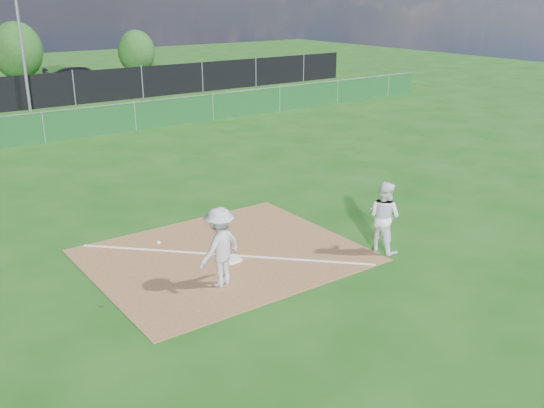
{
  "coord_description": "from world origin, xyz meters",
  "views": [
    {
      "loc": [
        -6.71,
        -10.17,
        5.82
      ],
      "look_at": [
        1.38,
        1.0,
        1.0
      ],
      "focal_mm": 40.0,
      "sensor_mm": 36.0,
      "label": 1
    }
  ],
  "objects_px": {
    "runner": "(384,217)",
    "tree_mid": "(17,51)",
    "light_pole": "(20,31)",
    "play_at_first": "(220,247)",
    "car_right": "(84,79)",
    "tree_right": "(136,52)",
    "first_base": "(231,260)"
  },
  "relations": [
    {
      "from": "light_pole",
      "to": "runner",
      "type": "distance_m",
      "value": 23.92
    },
    {
      "from": "tree_mid",
      "to": "tree_right",
      "type": "height_order",
      "value": "tree_mid"
    },
    {
      "from": "light_pole",
      "to": "play_at_first",
      "type": "distance_m",
      "value": 23.27
    },
    {
      "from": "first_base",
      "to": "runner",
      "type": "height_order",
      "value": "runner"
    },
    {
      "from": "first_base",
      "to": "tree_mid",
      "type": "distance_m",
      "value": 34.25
    },
    {
      "from": "play_at_first",
      "to": "car_right",
      "type": "xyz_separation_m",
      "value": [
        7.16,
        28.23,
        -0.16
      ]
    },
    {
      "from": "light_pole",
      "to": "runner",
      "type": "bearing_deg",
      "value": -85.88
    },
    {
      "from": "play_at_first",
      "to": "runner",
      "type": "bearing_deg",
      "value": -9.97
    },
    {
      "from": "light_pole",
      "to": "runner",
      "type": "xyz_separation_m",
      "value": [
        1.7,
        -23.65,
        -3.14
      ]
    },
    {
      "from": "first_base",
      "to": "play_at_first",
      "type": "xyz_separation_m",
      "value": [
        -0.8,
        -0.85,
        0.81
      ]
    },
    {
      "from": "play_at_first",
      "to": "light_pole",
      "type": "bearing_deg",
      "value": 84.16
    },
    {
      "from": "light_pole",
      "to": "play_at_first",
      "type": "xyz_separation_m",
      "value": [
        -2.35,
        -22.94,
        -3.13
      ]
    },
    {
      "from": "light_pole",
      "to": "tree_mid",
      "type": "height_order",
      "value": "light_pole"
    },
    {
      "from": "first_base",
      "to": "tree_mid",
      "type": "relative_size",
      "value": 0.09
    },
    {
      "from": "play_at_first",
      "to": "car_right",
      "type": "distance_m",
      "value": 29.12
    },
    {
      "from": "light_pole",
      "to": "tree_right",
      "type": "bearing_deg",
      "value": 44.57
    },
    {
      "from": "light_pole",
      "to": "first_base",
      "type": "height_order",
      "value": "light_pole"
    },
    {
      "from": "first_base",
      "to": "runner",
      "type": "xyz_separation_m",
      "value": [
        3.25,
        -1.56,
        0.8
      ]
    },
    {
      "from": "car_right",
      "to": "first_base",
      "type": "bearing_deg",
      "value": -178.25
    },
    {
      "from": "light_pole",
      "to": "car_right",
      "type": "relative_size",
      "value": 1.65
    },
    {
      "from": "first_base",
      "to": "tree_right",
      "type": "bearing_deg",
      "value": 69.34
    },
    {
      "from": "car_right",
      "to": "tree_right",
      "type": "relative_size",
      "value": 1.49
    },
    {
      "from": "play_at_first",
      "to": "runner",
      "type": "relative_size",
      "value": 1.19
    },
    {
      "from": "light_pole",
      "to": "tree_right",
      "type": "relative_size",
      "value": 2.47
    },
    {
      "from": "light_pole",
      "to": "tree_mid",
      "type": "bearing_deg",
      "value": 77.61
    },
    {
      "from": "car_right",
      "to": "tree_mid",
      "type": "xyz_separation_m",
      "value": [
        -2.21,
        6.56,
        1.35
      ]
    },
    {
      "from": "play_at_first",
      "to": "tree_mid",
      "type": "distance_m",
      "value": 35.16
    },
    {
      "from": "play_at_first",
      "to": "first_base",
      "type": "bearing_deg",
      "value": 46.75
    },
    {
      "from": "runner",
      "to": "tree_mid",
      "type": "xyz_separation_m",
      "value": [
        0.9,
        35.5,
        1.21
      ]
    },
    {
      "from": "light_pole",
      "to": "play_at_first",
      "type": "bearing_deg",
      "value": -95.84
    },
    {
      "from": "light_pole",
      "to": "car_right",
      "type": "distance_m",
      "value": 7.87
    },
    {
      "from": "first_base",
      "to": "car_right",
      "type": "xyz_separation_m",
      "value": [
        6.36,
        27.38,
        0.65
      ]
    }
  ]
}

